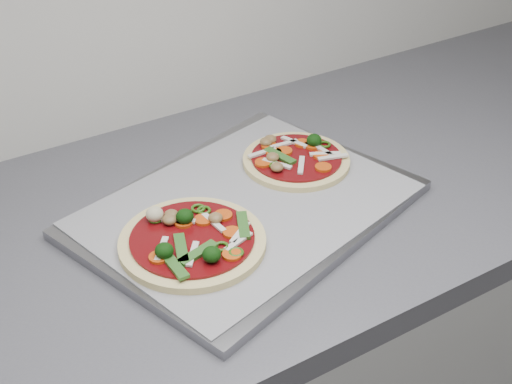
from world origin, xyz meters
TOP-DOWN VIEW (x-y plane):
  - base_cabinet at (0.00, 1.30)m, footprint 3.60×0.60m
  - baking_tray at (-0.61, 1.27)m, footprint 0.53×0.46m
  - parchment at (-0.61, 1.27)m, footprint 0.50×0.42m
  - pizza_left at (-0.72, 1.23)m, footprint 0.24×0.24m
  - pizza_right at (-0.49, 1.33)m, footprint 0.22×0.22m

SIDE VIEW (x-z plane):
  - base_cabinet at x=0.00m, z-range 0.00..0.86m
  - baking_tray at x=-0.61m, z-range 0.90..0.91m
  - parchment at x=-0.61m, z-range 0.91..0.92m
  - pizza_right at x=-0.49m, z-range 0.91..0.94m
  - pizza_left at x=-0.72m, z-range 0.91..0.94m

